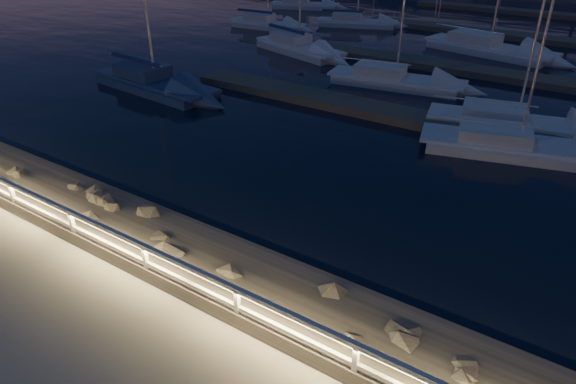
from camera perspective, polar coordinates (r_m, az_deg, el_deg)
name	(u,v)px	position (r m, az deg, el deg)	size (l,w,h in m)	color
ground	(123,265)	(14.69, -17.86, -7.71)	(400.00, 400.00, 0.00)	gray
harbor_water	(468,58)	(40.38, 19.36, 13.84)	(400.00, 440.00, 0.60)	black
guard_rail	(117,240)	(14.31, -18.50, -5.11)	(44.11, 0.12, 1.06)	white
riprap	(389,347)	(12.25, 11.15, -16.57)	(28.22, 2.93, 1.43)	#686359
floating_docks	(475,47)	(41.46, 20.02, 14.91)	(22.00, 36.00, 0.40)	#60564F
sailboat_a	(298,46)	(38.22, 1.06, 15.90)	(7.96, 4.33, 13.14)	silver
sailboat_b	(153,81)	(30.82, -14.80, 11.80)	(8.66, 3.31, 14.42)	navy
sailboat_c	(392,78)	(31.20, 11.53, 12.28)	(8.06, 3.48, 13.25)	silver
sailboat_d	(511,121)	(26.17, 23.58, 7.20)	(8.24, 4.06, 13.43)	silver
sailboat_e	(266,23)	(46.80, -2.44, 18.24)	(7.01, 2.54, 11.78)	silver
sailboat_g	(486,46)	(40.62, 21.14, 14.85)	(9.54, 4.51, 15.62)	silver
sailboat_h	(513,144)	(23.58, 23.77, 4.91)	(8.26, 4.37, 13.47)	silver
sailboat_i	(303,4)	(56.85, 1.67, 20.15)	(7.24, 4.40, 12.04)	silver
sailboat_j	(355,21)	(48.01, 7.45, 18.29)	(7.20, 4.32, 11.89)	silver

